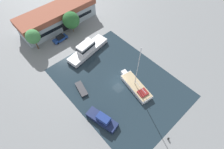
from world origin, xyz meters
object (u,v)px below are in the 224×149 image
(warehouse_building, at_px, (58,17))
(cabin_boat, at_px, (102,119))
(quay_tree_by_water, at_px, (33,37))
(parked_car, at_px, (60,38))
(quay_tree_near_building, at_px, (71,20))
(sailboat_moored, at_px, (136,86))
(small_dinghy, at_px, (81,89))
(motor_cruiser, at_px, (87,49))

(warehouse_building, relative_size, cabin_boat, 3.36)
(quay_tree_by_water, relative_size, parked_car, 1.45)
(warehouse_building, xyz_separation_m, quay_tree_near_building, (1.30, -6.06, 1.27))
(quay_tree_near_building, relative_size, cabin_boat, 0.90)
(sailboat_moored, relative_size, small_dinghy, 2.82)
(small_dinghy, distance_m, cabin_boat, 9.75)
(quay_tree_near_building, xyz_separation_m, quay_tree_by_water, (-12.16, 0.54, 0.36))
(quay_tree_by_water, distance_m, sailboat_moored, 31.11)
(parked_car, height_order, small_dinghy, parked_car)
(warehouse_building, height_order, sailboat_moored, sailboat_moored)
(quay_tree_by_water, xyz_separation_m, sailboat_moored, (11.39, -28.68, -3.96))
(motor_cruiser, bearing_deg, quay_tree_by_water, 32.32)
(quay_tree_near_building, height_order, motor_cruiser, quay_tree_near_building)
(warehouse_building, relative_size, sailboat_moored, 1.89)
(cabin_boat, bearing_deg, motor_cruiser, 48.10)
(parked_car, xyz_separation_m, cabin_boat, (-7.17, -28.33, 0.03))
(quay_tree_by_water, height_order, motor_cruiser, quay_tree_by_water)
(warehouse_building, distance_m, small_dinghy, 27.60)
(quay_tree_by_water, bearing_deg, sailboat_moored, -68.35)
(sailboat_moored, distance_m, small_dinghy, 13.46)
(quay_tree_near_building, bearing_deg, quay_tree_by_water, 177.45)
(quay_tree_near_building, distance_m, cabin_boat, 31.97)
(warehouse_building, height_order, parked_car, warehouse_building)
(quay_tree_near_building, height_order, cabin_boat, quay_tree_near_building)
(quay_tree_by_water, bearing_deg, small_dinghy, -87.13)
(warehouse_building, height_order, quay_tree_by_water, quay_tree_by_water)
(sailboat_moored, bearing_deg, parked_car, 109.22)
(parked_car, relative_size, sailboat_moored, 0.34)
(quay_tree_by_water, distance_m, small_dinghy, 20.60)
(parked_car, height_order, motor_cruiser, motor_cruiser)
(quay_tree_by_water, relative_size, motor_cruiser, 0.48)
(parked_car, xyz_separation_m, small_dinghy, (-5.80, -18.69, -0.54))
(quay_tree_near_building, relative_size, parked_car, 1.49)
(quay_tree_near_building, relative_size, small_dinghy, 1.43)
(quay_tree_by_water, height_order, parked_car, quay_tree_by_water)
(parked_car, xyz_separation_m, motor_cruiser, (3.07, -9.65, 0.48))
(quay_tree_by_water, distance_m, parked_car, 7.92)
(quay_tree_near_building, xyz_separation_m, cabin_boat, (-12.52, -29.22, -3.39))
(quay_tree_near_building, height_order, quay_tree_by_water, quay_tree_near_building)
(parked_car, distance_m, sailboat_moored, 27.64)
(sailboat_moored, bearing_deg, quay_tree_by_water, 121.34)
(parked_car, bearing_deg, cabin_boat, 162.46)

